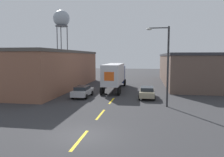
% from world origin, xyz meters
% --- Properties ---
extents(ground_plane, '(160.00, 160.00, 0.00)m').
position_xyz_m(ground_plane, '(0.00, 0.00, 0.00)').
color(ground_plane, '#333335').
extents(road_centerline, '(0.20, 15.61, 0.01)m').
position_xyz_m(road_centerline, '(0.00, 5.31, 0.00)').
color(road_centerline, yellow).
rests_on(road_centerline, ground_plane).
extents(warehouse_left, '(8.89, 25.01, 6.14)m').
position_xyz_m(warehouse_left, '(-11.50, 20.67, 3.08)').
color(warehouse_left, brown).
rests_on(warehouse_left, ground_plane).
extents(warehouse_right, '(10.88, 26.01, 5.72)m').
position_xyz_m(warehouse_right, '(12.50, 29.88, 2.86)').
color(warehouse_right, brown).
rests_on(warehouse_right, ground_plane).
extents(semi_truck, '(2.87, 12.49, 4.06)m').
position_xyz_m(semi_truck, '(-0.93, 20.24, 2.44)').
color(semi_truck, navy).
rests_on(semi_truck, ground_plane).
extents(parked_car_left_far, '(1.99, 4.47, 1.42)m').
position_xyz_m(parked_car_left_far, '(-4.07, 13.19, 0.75)').
color(parked_car_left_far, '#B2B2B7').
rests_on(parked_car_left_far, ground_plane).
extents(parked_car_right_mid, '(1.99, 4.47, 1.42)m').
position_xyz_m(parked_car_right_mid, '(4.07, 13.89, 0.75)').
color(parked_car_right_mid, tan).
rests_on(parked_car_right_mid, ground_plane).
extents(water_tower, '(5.23, 5.23, 19.93)m').
position_xyz_m(water_tower, '(-23.42, 54.37, 17.01)').
color(water_tower, '#47474C').
rests_on(water_tower, ground_plane).
extents(street_lamp, '(2.33, 0.32, 8.21)m').
position_xyz_m(street_lamp, '(5.89, 9.44, 4.73)').
color(street_lamp, '#2D2D30').
rests_on(street_lamp, ground_plane).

